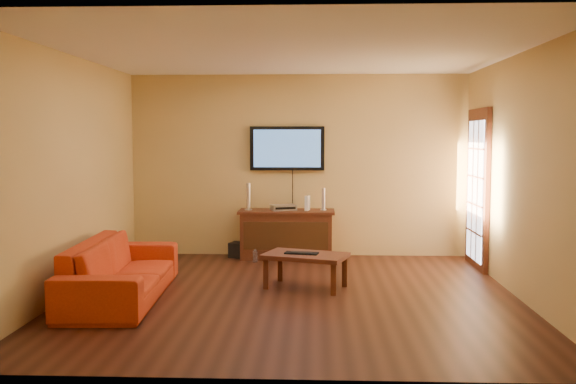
# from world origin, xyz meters

# --- Properties ---
(ground_plane) EXTENTS (5.00, 5.00, 0.00)m
(ground_plane) POSITION_xyz_m (0.00, 0.00, 0.00)
(ground_plane) COLOR black
(ground_plane) RESTS_ON ground
(room_walls) EXTENTS (5.00, 5.00, 5.00)m
(room_walls) POSITION_xyz_m (0.00, 0.62, 1.69)
(room_walls) COLOR tan
(room_walls) RESTS_ON ground
(french_door) EXTENTS (0.07, 1.02, 2.22)m
(french_door) POSITION_xyz_m (2.46, 1.70, 1.05)
(french_door) COLOR #441D0F
(french_door) RESTS_ON ground
(media_console) EXTENTS (1.40, 0.53, 0.71)m
(media_console) POSITION_xyz_m (-0.17, 2.23, 0.36)
(media_console) COLOR #441D0F
(media_console) RESTS_ON ground
(television) EXTENTS (1.10, 0.08, 0.65)m
(television) POSITION_xyz_m (-0.17, 2.45, 1.61)
(television) COLOR black
(television) RESTS_ON ground
(coffee_table) EXTENTS (1.08, 0.84, 0.41)m
(coffee_table) POSITION_xyz_m (0.14, 0.38, 0.35)
(coffee_table) COLOR #441D0F
(coffee_table) RESTS_ON ground
(sofa) EXTENTS (0.75, 2.25, 0.87)m
(sofa) POSITION_xyz_m (-1.87, -0.21, 0.43)
(sofa) COLOR red
(sofa) RESTS_ON ground
(speaker_left) EXTENTS (0.11, 0.11, 0.40)m
(speaker_left) POSITION_xyz_m (-0.72, 2.23, 0.89)
(speaker_left) COLOR silver
(speaker_left) RESTS_ON media_console
(speaker_right) EXTENTS (0.09, 0.09, 0.32)m
(speaker_right) POSITION_xyz_m (0.37, 2.26, 0.86)
(speaker_right) COLOR silver
(speaker_right) RESTS_ON media_console
(av_receiver) EXTENTS (0.41, 0.35, 0.08)m
(av_receiver) POSITION_xyz_m (-0.22, 2.25, 0.75)
(av_receiver) COLOR silver
(av_receiver) RESTS_ON media_console
(game_console) EXTENTS (0.08, 0.16, 0.22)m
(game_console) POSITION_xyz_m (0.14, 2.22, 0.82)
(game_console) COLOR white
(game_console) RESTS_ON media_console
(subwoofer) EXTENTS (0.28, 0.28, 0.22)m
(subwoofer) POSITION_xyz_m (-0.89, 2.28, 0.11)
(subwoofer) COLOR black
(subwoofer) RESTS_ON ground
(bottle) EXTENTS (0.07, 0.07, 0.19)m
(bottle) POSITION_xyz_m (-0.60, 1.88, 0.09)
(bottle) COLOR white
(bottle) RESTS_ON ground
(keyboard) EXTENTS (0.41, 0.22, 0.02)m
(keyboard) POSITION_xyz_m (0.09, 0.37, 0.42)
(keyboard) COLOR black
(keyboard) RESTS_ON coffee_table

